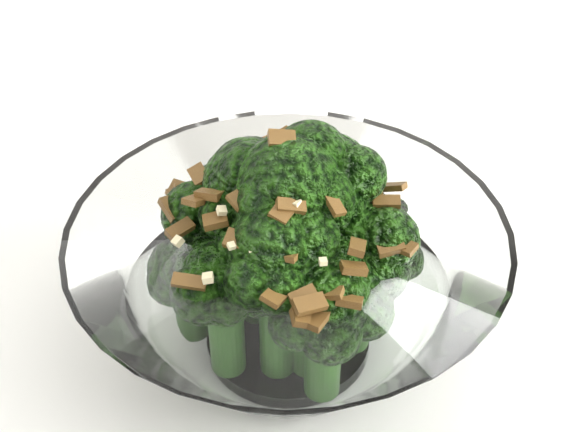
# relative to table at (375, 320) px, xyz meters

# --- Properties ---
(table) EXTENTS (1.40, 1.16, 0.75)m
(table) POSITION_rel_table_xyz_m (0.00, 0.00, 0.00)
(table) COLOR white
(table) RESTS_ON ground
(broccoli_dish) EXTENTS (0.23, 0.23, 0.14)m
(broccoli_dish) POSITION_rel_table_xyz_m (-0.04, -0.10, 0.12)
(broccoli_dish) COLOR white
(broccoli_dish) RESTS_ON table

